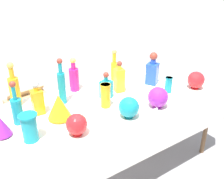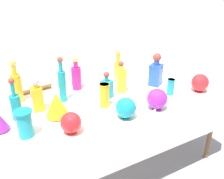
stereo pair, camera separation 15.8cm
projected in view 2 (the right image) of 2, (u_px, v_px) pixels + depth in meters
name	position (u px, v px, depth m)	size (l,w,h in m)	color
ground_plane	(112.00, 167.00, 2.49)	(40.00, 40.00, 0.00)	gray
display_table	(114.00, 108.00, 2.17)	(2.07, 0.91, 0.76)	white
tall_bottle_0	(16.00, 105.00, 1.84)	(0.08, 0.08, 0.33)	teal
tall_bottle_1	(76.00, 76.00, 2.32)	(0.09, 0.09, 0.32)	#C61972
tall_bottle_2	(17.00, 85.00, 2.08)	(0.08, 0.08, 0.38)	orange
tall_bottle_3	(62.00, 83.00, 2.09)	(0.06, 0.06, 0.40)	teal
tall_bottle_4	(118.00, 68.00, 2.51)	(0.07, 0.07, 0.32)	orange
square_decanter_0	(156.00, 72.00, 2.40)	(0.15, 0.15, 0.32)	blue
square_decanter_1	(121.00, 79.00, 2.27)	(0.10, 0.10, 0.29)	yellow
square_decanter_2	(107.00, 88.00, 2.17)	(0.11, 0.11, 0.24)	teal
square_decanter_3	(37.00, 97.00, 1.96)	(0.09, 0.09, 0.28)	orange
slender_vase_0	(104.00, 95.00, 2.02)	(0.09, 0.09, 0.20)	orange
slender_vase_1	(171.00, 86.00, 2.24)	(0.07, 0.07, 0.15)	teal
slender_vase_2	(25.00, 123.00, 1.65)	(0.12, 0.12, 0.19)	teal
fluted_vase_0	(57.00, 104.00, 1.88)	(0.18, 0.18, 0.20)	orange
round_bowl_0	(71.00, 123.00, 1.69)	(0.15, 0.15, 0.16)	red
round_bowl_1	(200.00, 83.00, 2.29)	(0.16, 0.16, 0.17)	red
round_bowl_2	(126.00, 108.00, 1.87)	(0.16, 0.16, 0.17)	teal
round_bowl_3	(157.00, 99.00, 1.99)	(0.17, 0.17, 0.18)	purple
price_tag_left	(69.00, 143.00, 1.59)	(0.05, 0.01, 0.04)	white
price_tag_center	(177.00, 106.00, 2.02)	(0.05, 0.01, 0.04)	white
price_tag_right	(153.00, 113.00, 1.93)	(0.06, 0.01, 0.04)	white
cardboard_box_behind_left	(39.00, 108.00, 3.22)	(0.57, 0.45, 0.44)	tan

